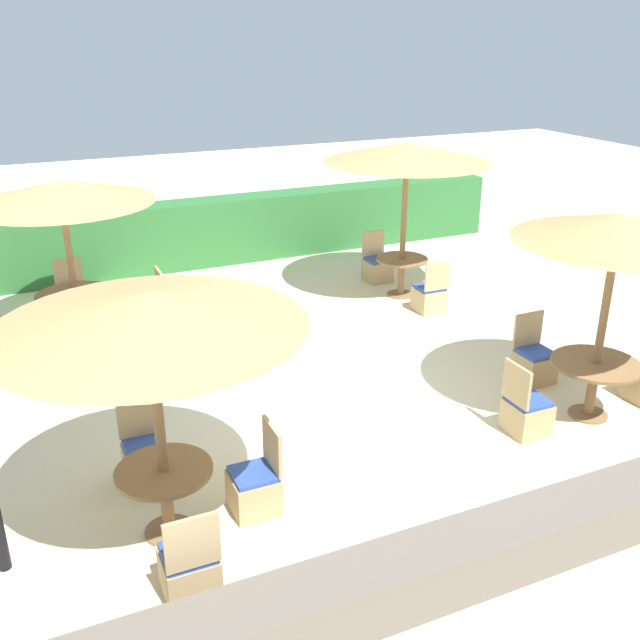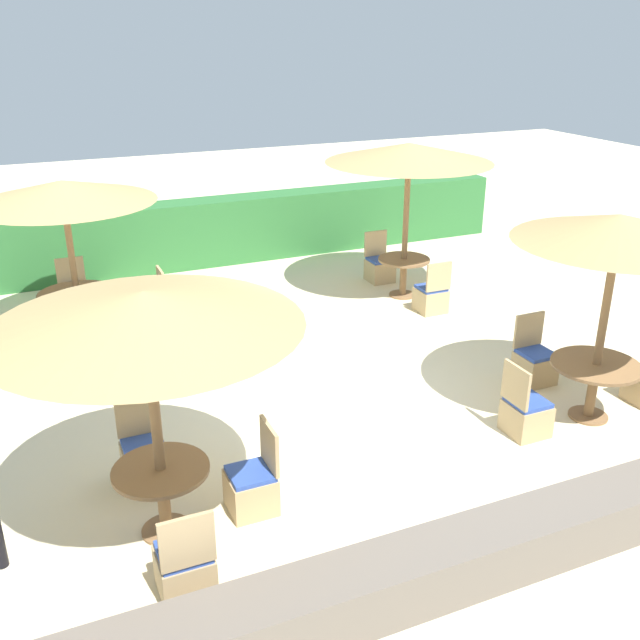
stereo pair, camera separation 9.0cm
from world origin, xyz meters
name	(u,v)px [view 2 (the right image)]	position (x,y,z in m)	size (l,w,h in m)	color
ground_plane	(338,399)	(0.00, 0.00, 0.00)	(40.00, 40.00, 0.00)	beige
hedge_row	(208,232)	(0.00, 6.32, 0.66)	(13.00, 0.70, 1.31)	#2D6B33
stone_border	(501,546)	(0.00, -3.43, 0.25)	(10.00, 0.56, 0.51)	#6B6056
parasol_back_right	(409,153)	(2.70, 3.06, 2.55)	(2.84, 2.84, 2.72)	olive
round_table_back_right	(404,268)	(2.70, 3.06, 0.52)	(0.92, 0.92, 0.70)	olive
patio_chair_back_right_south	(431,297)	(2.75, 2.19, 0.26)	(0.46, 0.46, 0.93)	tan
patio_chair_back_right_north	(379,268)	(2.70, 3.96, 0.26)	(0.46, 0.46, 0.93)	tan
parasol_back_left	(63,192)	(-2.84, 3.49, 2.29)	(2.70, 2.70, 2.46)	olive
round_table_back_left	(78,301)	(-2.84, 3.49, 0.59)	(1.18, 1.18, 0.73)	olive
patio_chair_back_left_north	(75,299)	(-2.81, 4.53, 0.26)	(0.46, 0.46, 0.93)	tan
patio_chair_back_left_east	(151,310)	(-1.73, 3.51, 0.26)	(0.46, 0.46, 0.93)	tan
patio_chair_back_left_west	(12,332)	(-3.84, 3.44, 0.26)	(0.46, 0.46, 0.93)	tan
patio_chair_back_left_south	(85,348)	(-2.89, 2.38, 0.26)	(0.46, 0.46, 0.93)	tan
parasol_front_right	(619,230)	(2.68, -1.65, 2.41)	(2.38, 2.38, 2.59)	olive
round_table_front_right	(595,375)	(2.68, -1.65, 0.58)	(1.08, 1.08, 0.74)	olive
patio_chair_front_right_north	(534,364)	(2.68, -0.58, 0.26)	(0.46, 0.46, 0.93)	tan
patio_chair_front_right_west	(525,414)	(1.69, -1.64, 0.26)	(0.46, 0.46, 0.93)	tan
parasol_front_left	(144,310)	(-2.63, -1.72, 2.31)	(2.75, 2.75, 2.48)	olive
round_table_front_left	(162,485)	(-2.63, -1.72, 0.54)	(0.91, 0.91, 0.72)	olive
patio_chair_front_left_south	(185,569)	(-2.64, -2.60, 0.26)	(0.46, 0.46, 0.93)	tan
patio_chair_front_left_north	(144,458)	(-2.64, -0.77, 0.26)	(0.46, 0.46, 0.93)	tan
patio_chair_front_left_east	(253,487)	(-1.75, -1.72, 0.26)	(0.46, 0.46, 0.93)	tan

